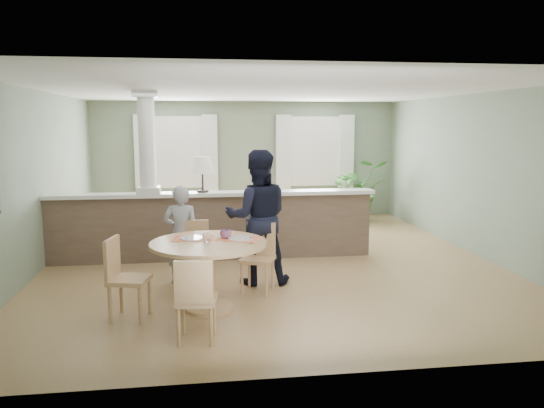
{
  "coord_description": "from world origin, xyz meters",
  "views": [
    {
      "loc": [
        -1.11,
        -8.3,
        2.2
      ],
      "look_at": [
        -0.1,
        -1.0,
        1.08
      ],
      "focal_mm": 35.0,
      "sensor_mm": 36.0,
      "label": 1
    }
  ],
  "objects": [
    {
      "name": "chair_side",
      "position": [
        -1.98,
        -2.33,
        0.51
      ],
      "size": [
        0.5,
        0.5,
        0.93
      ],
      "rotation": [
        0.0,
        0.0,
        1.35
      ],
      "color": "tan",
      "rests_on": "ground"
    },
    {
      "name": "man_person",
      "position": [
        -0.32,
        -1.18,
        0.93
      ],
      "size": [
        0.93,
        0.74,
        1.85
      ],
      "primitive_type": "imported",
      "rotation": [
        0.0,
        0.0,
        3.09
      ],
      "color": "black",
      "rests_on": "ground"
    },
    {
      "name": "ground",
      "position": [
        0.0,
        0.0,
        0.0
      ],
      "size": [
        8.0,
        8.0,
        0.0
      ],
      "primitive_type": "plane",
      "color": "tan",
      "rests_on": "ground"
    },
    {
      "name": "chair_near",
      "position": [
        -1.17,
        -3.15,
        0.49
      ],
      "size": [
        0.45,
        0.45,
        0.88
      ],
      "rotation": [
        0.0,
        0.0,
        3.02
      ],
      "color": "tan",
      "rests_on": "ground"
    },
    {
      "name": "houseplant",
      "position": [
        2.45,
        3.2,
        0.7
      ],
      "size": [
        1.33,
        1.18,
        1.4
      ],
      "primitive_type": "imported",
      "rotation": [
        0.0,
        0.0,
        0.07
      ],
      "color": "#376E2C",
      "rests_on": "ground"
    },
    {
      "name": "sofa",
      "position": [
        0.34,
        1.62,
        0.41
      ],
      "size": [
        2.94,
        1.6,
        0.81
      ],
      "primitive_type": "imported",
      "rotation": [
        0.0,
        0.0,
        -0.19
      ],
      "color": "#876049",
      "rests_on": "ground"
    },
    {
      "name": "room_shell",
      "position": [
        -0.03,
        0.63,
        1.81
      ],
      "size": [
        7.02,
        8.02,
        2.71
      ],
      "color": "gray",
      "rests_on": "ground"
    },
    {
      "name": "chair_far_man",
      "position": [
        -0.34,
        -1.51,
        0.5
      ],
      "size": [
        0.53,
        0.53,
        0.9
      ],
      "rotation": [
        0.0,
        0.0,
        -0.39
      ],
      "color": "tan",
      "rests_on": "ground"
    },
    {
      "name": "child_person",
      "position": [
        -1.36,
        -1.05,
        0.69
      ],
      "size": [
        0.55,
        0.41,
        1.37
      ],
      "primitive_type": "imported",
      "rotation": [
        0.0,
        0.0,
        2.98
      ],
      "color": "gray",
      "rests_on": "ground"
    },
    {
      "name": "dining_table",
      "position": [
        -1.01,
        -2.18,
        0.66
      ],
      "size": [
        1.37,
        1.37,
        0.94
      ],
      "rotation": [
        0.0,
        0.0,
        -0.07
      ],
      "color": "tan",
      "rests_on": "ground"
    },
    {
      "name": "pony_wall",
      "position": [
        -0.99,
        0.2,
        0.71
      ],
      "size": [
        5.32,
        0.38,
        2.7
      ],
      "color": "brown",
      "rests_on": "ground"
    },
    {
      "name": "chair_far_boy",
      "position": [
        -1.2,
        -1.23,
        0.5
      ],
      "size": [
        0.46,
        0.46,
        0.9
      ],
      "rotation": [
        0.0,
        0.0,
        -0.15
      ],
      "color": "tan",
      "rests_on": "ground"
    }
  ]
}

